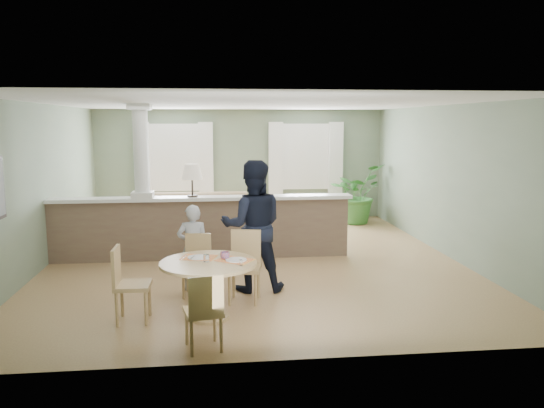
{
  "coord_description": "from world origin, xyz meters",
  "views": [
    {
      "loc": [
        -0.69,
        -9.03,
        2.39
      ],
      "look_at": [
        0.21,
        -1.0,
        1.14
      ],
      "focal_mm": 35.0,
      "sensor_mm": 36.0,
      "label": 1
    }
  ],
  "objects": [
    {
      "name": "houseplant",
      "position": [
        2.7,
        3.2,
        0.7
      ],
      "size": [
        1.67,
        1.67,
        1.41
      ],
      "primitive_type": "imported",
      "rotation": [
        0.0,
        0.0,
        0.78
      ],
      "color": "#326C2B",
      "rests_on": "ground"
    },
    {
      "name": "chair_side",
      "position": [
        -1.75,
        -2.72,
        0.51
      ],
      "size": [
        0.42,
        0.42,
        0.92
      ],
      "rotation": [
        0.0,
        0.0,
        1.56
      ],
      "color": "tan",
      "rests_on": "ground"
    },
    {
      "name": "chair_far_boy",
      "position": [
        -0.93,
        -1.77,
        0.47
      ],
      "size": [
        0.44,
        0.44,
        0.85
      ],
      "rotation": [
        0.0,
        0.0,
        -0.15
      ],
      "color": "tan",
      "rests_on": "ground"
    },
    {
      "name": "ground",
      "position": [
        0.0,
        0.0,
        0.0
      ],
      "size": [
        8.0,
        8.0,
        0.0
      ],
      "primitive_type": "plane",
      "color": "tan",
      "rests_on": "ground"
    },
    {
      "name": "chair_far_man",
      "position": [
        -0.28,
        -2.09,
        0.52
      ],
      "size": [
        0.5,
        0.5,
        0.95
      ],
      "rotation": [
        0.0,
        0.0,
        -0.2
      ],
      "color": "tan",
      "rests_on": "ground"
    },
    {
      "name": "room_shell",
      "position": [
        -0.03,
        0.63,
        1.81
      ],
      "size": [
        7.02,
        8.02,
        2.71
      ],
      "color": "gray",
      "rests_on": "ground"
    },
    {
      "name": "dining_table",
      "position": [
        -0.76,
        -2.73,
        0.57
      ],
      "size": [
        1.19,
        1.19,
        0.81
      ],
      "rotation": [
        0.0,
        0.0,
        -0.27
      ],
      "color": "tan",
      "rests_on": "ground"
    },
    {
      "name": "child_person",
      "position": [
        -0.99,
        -1.57,
        0.62
      ],
      "size": [
        0.46,
        0.31,
        1.24
      ],
      "primitive_type": "imported",
      "rotation": [
        0.0,
        0.0,
        3.12
      ],
      "color": "#9C9CA1",
      "rests_on": "ground"
    },
    {
      "name": "pony_wall",
      "position": [
        -0.99,
        0.2,
        0.71
      ],
      "size": [
        5.32,
        0.38,
        2.7
      ],
      "color": "#725F49",
      "rests_on": "ground"
    },
    {
      "name": "sofa",
      "position": [
        -1.21,
        1.74,
        0.47
      ],
      "size": [
        3.23,
        1.35,
        0.93
      ],
      "primitive_type": "imported",
      "rotation": [
        0.0,
        0.0,
        -0.03
      ],
      "color": "brown",
      "rests_on": "ground"
    },
    {
      "name": "man_person",
      "position": [
        -0.14,
        -1.67,
        0.94
      ],
      "size": [
        0.94,
        0.75,
        1.87
      ],
      "primitive_type": "imported",
      "rotation": [
        0.0,
        0.0,
        3.1
      ],
      "color": "black",
      "rests_on": "ground"
    },
    {
      "name": "chair_near",
      "position": [
        -0.8,
        -3.69,
        0.47
      ],
      "size": [
        0.45,
        0.45,
        0.85
      ],
      "rotation": [
        0.0,
        0.0,
        3.35
      ],
      "color": "tan",
      "rests_on": "ground"
    }
  ]
}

